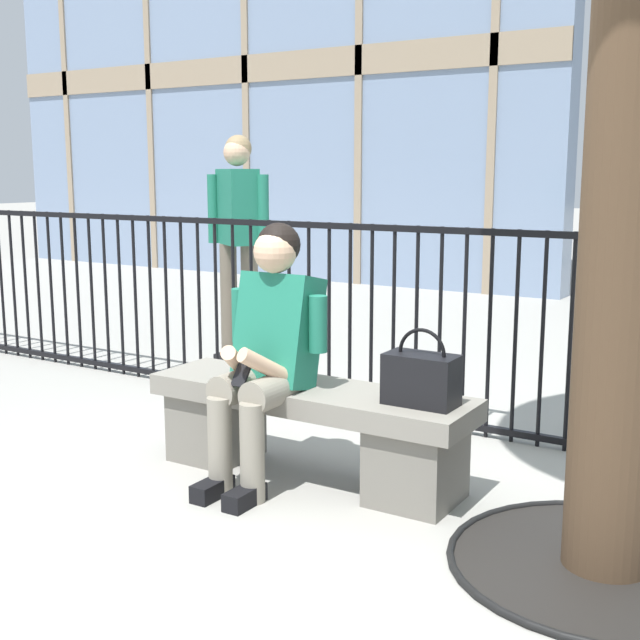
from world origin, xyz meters
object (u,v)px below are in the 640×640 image
seated_person_with_phone (267,346)px  bystander_at_railing (238,231)px  stone_bench (309,423)px  handbag_on_bench (421,378)px

seated_person_with_phone → bystander_at_railing: 2.57m
stone_bench → handbag_on_bench: bearing=-1.0°
stone_bench → seated_person_with_phone: bearing=-138.3°
handbag_on_bench → stone_bench: bearing=179.0°
handbag_on_bench → bystander_at_railing: size_ratio=0.20×
stone_bench → handbag_on_bench: handbag_on_bench is taller
handbag_on_bench → bystander_at_railing: bystander_at_railing is taller
stone_bench → bystander_at_railing: 2.65m
seated_person_with_phone → bystander_at_railing: size_ratio=0.71×
seated_person_with_phone → handbag_on_bench: size_ratio=3.60×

